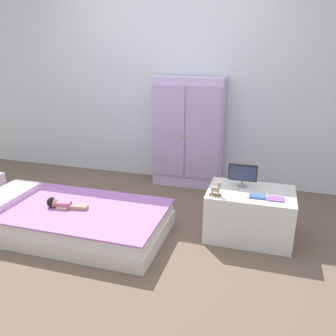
% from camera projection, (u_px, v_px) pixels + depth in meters
% --- Properties ---
extents(ground_plane, '(10.00, 10.00, 0.02)m').
position_uv_depth(ground_plane, '(120.00, 233.00, 3.34)').
color(ground_plane, brown).
extents(back_wall, '(6.40, 0.05, 2.70)m').
position_uv_depth(back_wall, '(167.00, 74.00, 4.31)').
color(back_wall, silver).
rests_on(back_wall, ground_plane).
extents(bed, '(1.80, 0.92, 0.26)m').
position_uv_depth(bed, '(71.00, 219.00, 3.32)').
color(bed, silver).
rests_on(bed, ground_plane).
extents(pillow, '(0.32, 0.66, 0.06)m').
position_uv_depth(pillow, '(7.00, 195.00, 3.46)').
color(pillow, silver).
rests_on(pillow, bed).
extents(doll, '(0.39, 0.14, 0.10)m').
position_uv_depth(doll, '(60.00, 204.00, 3.25)').
color(doll, '#D6668E').
rests_on(doll, bed).
extents(wardrobe, '(0.85, 0.32, 1.34)m').
position_uv_depth(wardrobe, '(188.00, 133.00, 4.28)').
color(wardrobe, silver).
rests_on(wardrobe, ground_plane).
extents(tv_stand, '(0.77, 0.53, 0.45)m').
position_uv_depth(tv_stand, '(249.00, 214.00, 3.21)').
color(tv_stand, silver).
rests_on(tv_stand, ground_plane).
extents(tv_monitor, '(0.26, 0.10, 0.21)m').
position_uv_depth(tv_monitor, '(243.00, 174.00, 3.20)').
color(tv_monitor, '#99999E').
rests_on(tv_monitor, tv_stand).
extents(rocking_horse_toy, '(0.11, 0.04, 0.13)m').
position_uv_depth(rocking_horse_toy, '(217.00, 189.00, 3.03)').
color(rocking_horse_toy, '#8E6642').
rests_on(rocking_horse_toy, tv_stand).
extents(book_blue, '(0.14, 0.08, 0.02)m').
position_uv_depth(book_blue, '(257.00, 197.00, 3.01)').
color(book_blue, blue).
rests_on(book_blue, tv_stand).
extents(book_purple, '(0.14, 0.10, 0.01)m').
position_uv_depth(book_purple, '(276.00, 199.00, 2.97)').
color(book_purple, '#8E51B2').
rests_on(book_purple, tv_stand).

